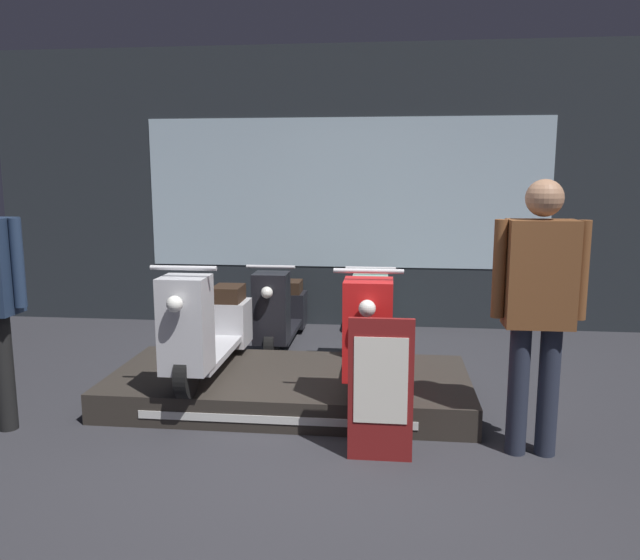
# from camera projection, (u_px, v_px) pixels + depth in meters

# --- Properties ---
(ground_plane) EXTENTS (30.00, 30.00, 0.00)m
(ground_plane) POSITION_uv_depth(u_px,v_px,m) (304.00, 463.00, 3.86)
(ground_plane) COLOR #2D2D33
(shop_wall_back) EXTENTS (8.37, 0.09, 3.20)m
(shop_wall_back) POSITION_uv_depth(u_px,v_px,m) (346.00, 189.00, 7.17)
(shop_wall_back) COLOR #23282D
(shop_wall_back) RESTS_ON ground_plane
(display_platform) EXTENTS (2.78, 1.28, 0.23)m
(display_platform) POSITION_uv_depth(u_px,v_px,m) (290.00, 387.00, 4.90)
(display_platform) COLOR #2D2823
(display_platform) RESTS_ON ground_plane
(scooter_display_left) EXTENTS (0.46, 1.62, 0.93)m
(scooter_display_left) POSITION_uv_depth(u_px,v_px,m) (209.00, 327.00, 4.85)
(scooter_display_left) COLOR black
(scooter_display_left) RESTS_ON display_platform
(scooter_display_right) EXTENTS (0.46, 1.62, 0.93)m
(scooter_display_right) POSITION_uv_depth(u_px,v_px,m) (370.00, 332.00, 4.71)
(scooter_display_right) COLOR black
(scooter_display_right) RESTS_ON display_platform
(scooter_backrow_0) EXTENTS (0.46, 1.62, 0.93)m
(scooter_backrow_0) POSITION_uv_depth(u_px,v_px,m) (281.00, 312.00, 6.45)
(scooter_backrow_0) COLOR black
(scooter_backrow_0) RESTS_ON ground_plane
(scooter_backrow_1) EXTENTS (0.46, 1.62, 0.93)m
(scooter_backrow_1) POSITION_uv_depth(u_px,v_px,m) (371.00, 314.00, 6.35)
(scooter_backrow_1) COLOR black
(scooter_backrow_1) RESTS_ON ground_plane
(person_right_browsing) EXTENTS (0.57, 0.23, 1.74)m
(person_right_browsing) POSITION_uv_depth(u_px,v_px,m) (539.00, 297.00, 3.83)
(person_right_browsing) COLOR #232838
(person_right_browsing) RESTS_ON ground_plane
(price_sign_board) EXTENTS (0.40, 0.04, 0.91)m
(price_sign_board) POSITION_uv_depth(u_px,v_px,m) (381.00, 390.00, 3.83)
(price_sign_board) COLOR maroon
(price_sign_board) RESTS_ON ground_plane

